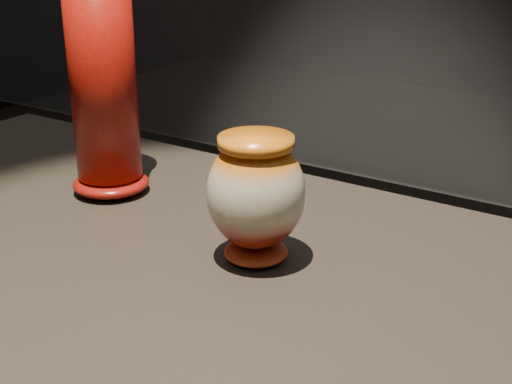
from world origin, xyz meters
TOP-DOWN VIEW (x-y plane):
  - main_vase at (-0.11, 0.06)m, footprint 0.17×0.17m
  - tall_vase at (-0.47, 0.13)m, footprint 0.15×0.15m

SIDE VIEW (x-z plane):
  - main_vase at x=-0.11m, z-range 0.91..1.09m
  - tall_vase at x=-0.47m, z-range 0.89..1.31m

